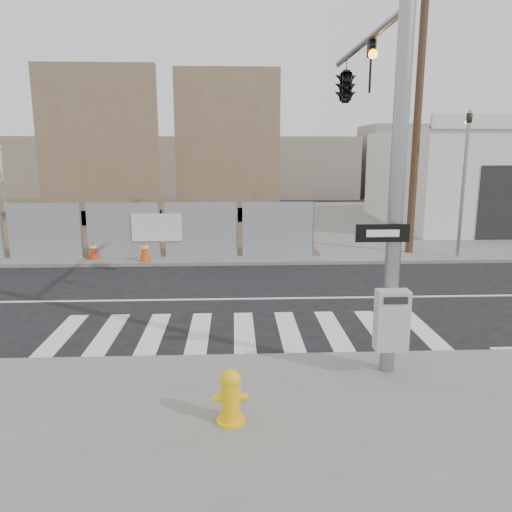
{
  "coord_description": "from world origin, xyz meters",
  "views": [
    {
      "loc": [
        -0.2,
        -12.99,
        3.97
      ],
      "look_at": [
        0.33,
        -0.97,
        1.4
      ],
      "focal_mm": 35.0,
      "sensor_mm": 36.0,
      "label": 1
    }
  ],
  "objects_px": {
    "auto_shop": "(503,178)",
    "fire_hydrant": "(231,396)",
    "traffic_cone_c": "(93,250)",
    "traffic_cone_d": "(145,251)",
    "signal_pole": "(359,111)"
  },
  "relations": [
    {
      "from": "signal_pole",
      "to": "fire_hydrant",
      "type": "relative_size",
      "value": 8.67
    },
    {
      "from": "auto_shop",
      "to": "traffic_cone_c",
      "type": "distance_m",
      "value": 21.03
    },
    {
      "from": "auto_shop",
      "to": "fire_hydrant",
      "type": "distance_m",
      "value": 24.17
    },
    {
      "from": "auto_shop",
      "to": "traffic_cone_c",
      "type": "relative_size",
      "value": 17.81
    },
    {
      "from": "signal_pole",
      "to": "traffic_cone_d",
      "type": "height_order",
      "value": "signal_pole"
    },
    {
      "from": "signal_pole",
      "to": "fire_hydrant",
      "type": "distance_m",
      "value": 6.72
    },
    {
      "from": "fire_hydrant",
      "to": "traffic_cone_d",
      "type": "xyz_separation_m",
      "value": [
        -3.09,
        10.78,
        -0.02
      ]
    },
    {
      "from": "auto_shop",
      "to": "fire_hydrant",
      "type": "height_order",
      "value": "auto_shop"
    },
    {
      "from": "signal_pole",
      "to": "traffic_cone_c",
      "type": "relative_size",
      "value": 10.39
    },
    {
      "from": "auto_shop",
      "to": "traffic_cone_c",
      "type": "xyz_separation_m",
      "value": [
        -19.29,
        -8.11,
        -2.09
      ]
    },
    {
      "from": "auto_shop",
      "to": "traffic_cone_d",
      "type": "xyz_separation_m",
      "value": [
        -17.36,
        -8.63,
        -2.04
      ]
    },
    {
      "from": "auto_shop",
      "to": "signal_pole",
      "type": "bearing_deg",
      "value": -127.46
    },
    {
      "from": "fire_hydrant",
      "to": "signal_pole",
      "type": "bearing_deg",
      "value": 63.67
    },
    {
      "from": "signal_pole",
      "to": "auto_shop",
      "type": "xyz_separation_m",
      "value": [
        11.5,
        15.01,
        -2.25
      ]
    },
    {
      "from": "fire_hydrant",
      "to": "traffic_cone_c",
      "type": "height_order",
      "value": "fire_hydrant"
    }
  ]
}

